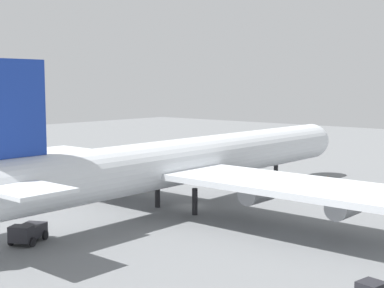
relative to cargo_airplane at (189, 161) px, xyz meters
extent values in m
plane|color=slate|center=(0.54, 0.00, -6.17)|extent=(279.63, 279.63, 0.00)
cylinder|color=silver|center=(0.54, 0.00, 0.11)|extent=(64.53, 5.88, 5.88)
sphere|color=silver|center=(32.80, 0.00, 0.11)|extent=(5.76, 5.76, 5.76)
cube|color=#19389E|center=(-26.56, 0.00, 7.75)|extent=(9.03, 0.50, 9.41)
cube|color=silver|center=(-27.85, -4.71, 0.99)|extent=(5.81, 8.82, 0.36)
cube|color=silver|center=(-2.69, -16.30, -0.77)|extent=(10.97, 29.08, 0.70)
cube|color=silver|center=(-2.69, 16.30, -0.77)|extent=(10.97, 29.08, 0.70)
cylinder|color=gray|center=(-1.69, -11.94, -2.36)|extent=(4.70, 2.47, 2.47)
cylinder|color=gray|center=(-1.69, -22.70, -2.36)|extent=(4.70, 2.47, 2.47)
cylinder|color=gray|center=(-1.69, 11.94, -2.36)|extent=(4.70, 2.47, 2.47)
cylinder|color=gray|center=(-1.69, 22.70, -2.36)|extent=(4.70, 2.47, 2.47)
cylinder|color=black|center=(21.19, 0.00, -4.50)|extent=(0.70, 0.70, 3.33)
cylinder|color=black|center=(-2.69, -3.23, -4.50)|extent=(0.70, 0.70, 3.33)
cylinder|color=black|center=(-2.69, 3.23, -4.50)|extent=(0.70, 0.70, 3.33)
cube|color=silver|center=(34.84, 32.71, -4.88)|extent=(2.32, 2.25, 1.63)
cube|color=yellow|center=(35.90, 34.85, -5.21)|extent=(2.98, 3.59, 0.97)
cylinder|color=black|center=(34.01, 33.22, -5.69)|extent=(0.67, 0.97, 0.95)
cylinder|color=black|center=(35.76, 32.36, -5.69)|extent=(0.67, 0.97, 0.95)
cylinder|color=black|center=(35.32, 35.87, -5.69)|extent=(0.67, 0.97, 0.95)
cylinder|color=black|center=(37.07, 35.00, -5.69)|extent=(0.67, 0.97, 0.95)
cube|color=#232328|center=(-24.33, 1.24, -4.88)|extent=(2.38, 2.65, 1.60)
cube|color=#232328|center=(-22.41, 2.28, -5.06)|extent=(3.54, 3.28, 1.24)
cylinder|color=black|center=(-24.83, 2.32, -5.68)|extent=(0.98, 0.71, 0.97)
cylinder|color=black|center=(-23.71, 0.23, -5.68)|extent=(0.98, 0.71, 0.97)
cylinder|color=black|center=(-22.45, 3.61, -5.68)|extent=(0.98, 0.71, 0.97)
cylinder|color=black|center=(-21.33, 1.52, -5.68)|extent=(0.98, 0.71, 0.97)
cone|color=orange|center=(32.00, -3.69, -5.89)|extent=(0.39, 0.39, 0.56)
camera|label=1|loc=(-54.42, -47.24, 10.17)|focal=52.04mm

